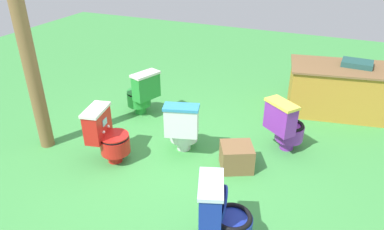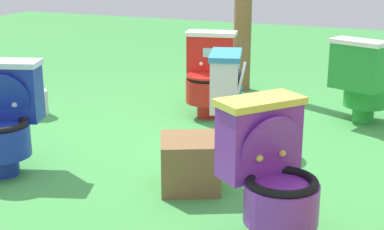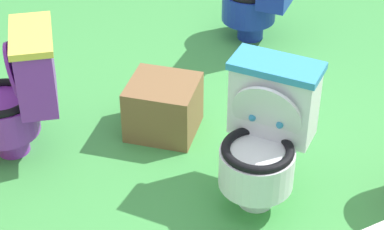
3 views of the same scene
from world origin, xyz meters
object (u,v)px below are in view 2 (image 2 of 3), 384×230
Objects in this scene: small_crate at (190,163)px; toilet_blue at (5,117)px; toilet_white at (240,101)px; toilet_green at (362,81)px; lemon_bucket at (36,102)px; toilet_purple at (271,171)px; toilet_red at (209,74)px.

toilet_blue is at bearing -79.77° from small_crate.
toilet_white is 1.00× the size of toilet_green.
toilet_blue reaches higher than small_crate.
toilet_white is at bearing 85.09° from lemon_bucket.
toilet_purple is 2.63× the size of lemon_bucket.
toilet_white is 1.00× the size of toilet_red.
toilet_white and toilet_green have the same top height.
toilet_green is at bearing -154.48° from toilet_blue.
lemon_bucket is (0.85, -2.68, -0.25)m from toilet_green.
toilet_red is at bearing -148.65° from toilet_green.
toilet_white is at bearing -117.42° from toilet_purple.
toilet_white is (-1.20, -0.56, 0.00)m from toilet_purple.
toilet_white is 2.63× the size of lemon_bucket.
lemon_bucket is at bearing -141.77° from toilet_green.
toilet_white is 1.25m from toilet_green.
toilet_purple is 1.00× the size of toilet_white.
toilet_white is at bearing 174.56° from small_crate.
small_crate is 1.38× the size of lemon_bucket.
toilet_blue and toilet_purple have the same top height.
toilet_blue is 1.00× the size of toilet_green.
toilet_blue is 1.34m from lemon_bucket.
toilet_purple is 1.00× the size of toilet_green.
lemon_bucket is at bearing -81.04° from toilet_purple.
lemon_bucket is (-1.14, -0.66, -0.26)m from toilet_blue.
toilet_green is 1.29m from toilet_red.
toilet_blue and toilet_red have the same top height.
toilet_purple is 0.81m from small_crate.
toilet_blue is 1.87m from toilet_purple.
toilet_blue is 1.91× the size of small_crate.
toilet_green is 1.91× the size of small_crate.
small_crate is (1.77, -0.80, -0.21)m from toilet_green.
toilet_purple is at bearing 8.68° from toilet_white.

